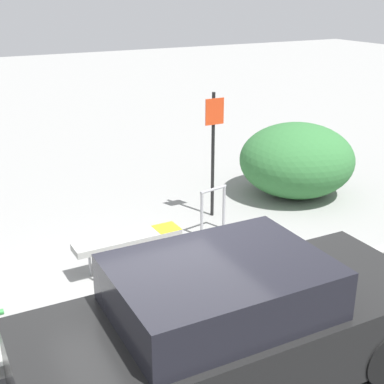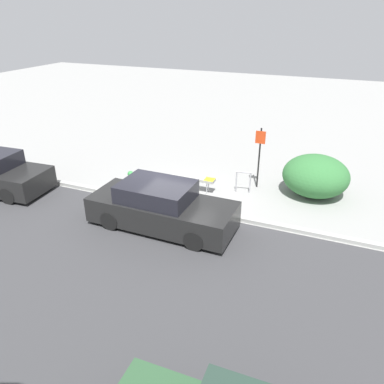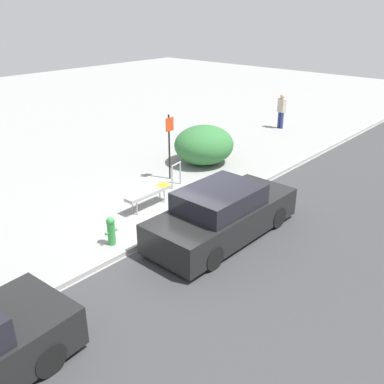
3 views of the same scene
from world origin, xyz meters
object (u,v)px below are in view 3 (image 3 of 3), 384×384
sign_post (169,141)px  fire_hydrant (111,230)px  bench (149,193)px  parked_car_near (223,214)px  pedestrian (281,110)px  bike_rack (176,173)px

sign_post → fire_hydrant: bearing=-154.2°
bench → parked_car_near: bearing=-89.5°
bench → parked_car_near: size_ratio=0.37×
pedestrian → sign_post: bearing=-72.0°
fire_hydrant → pedestrian: (12.82, 2.71, 0.50)m
sign_post → fire_hydrant: size_ratio=3.01×
sign_post → pedestrian: bearing=4.4°
parked_car_near → sign_post: bearing=63.0°
pedestrian → parked_car_near: (-10.63, -4.58, -0.26)m
fire_hydrant → pedestrian: size_ratio=0.45×
bench → pedestrian: bearing=8.9°
parked_car_near → bike_rack: bearing=63.4°
fire_hydrant → parked_car_near: parked_car_near is taller
parked_car_near → pedestrian: bearing=24.0°
parked_car_near → fire_hydrant: bearing=140.2°
bench → sign_post: (2.12, 1.17, 0.90)m
bike_rack → fire_hydrant: bike_rack is taller
bike_rack → pedestrian: 9.04m
bike_rack → pedestrian: (8.94, 1.31, 0.41)m
fire_hydrant → sign_post: bearing=25.8°
bike_rack → parked_car_near: 3.68m
pedestrian → parked_car_near: pedestrian is taller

